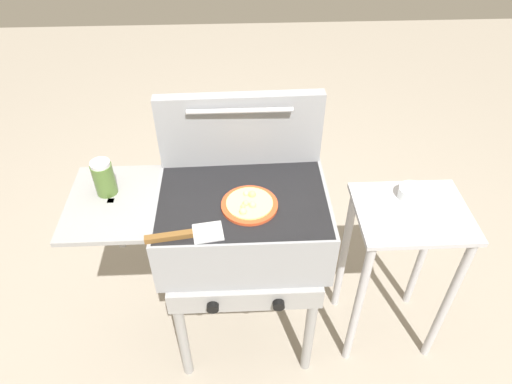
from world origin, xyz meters
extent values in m
plane|color=gray|center=(0.00, 0.00, 0.00)|extent=(8.00, 8.00, 0.00)
cube|color=gray|center=(0.00, 0.00, 0.78)|extent=(0.64, 0.48, 0.24)
cube|color=black|center=(0.00, 0.00, 0.90)|extent=(0.61, 0.46, 0.01)
cube|color=gray|center=(-0.48, 0.00, 0.89)|extent=(0.32, 0.41, 0.02)
cube|color=gray|center=(-0.48, 0.00, 0.78)|extent=(0.02, 0.02, 0.24)
cube|color=gray|center=(0.00, -0.25, 0.61)|extent=(0.58, 0.02, 0.10)
cylinder|color=black|center=(-0.12, -0.28, 0.61)|extent=(0.04, 0.02, 0.04)
cylinder|color=black|center=(0.12, -0.28, 0.61)|extent=(0.04, 0.02, 0.04)
cylinder|color=gray|center=(-0.27, -0.19, 0.33)|extent=(0.04, 0.04, 0.66)
cylinder|color=gray|center=(0.27, -0.19, 0.33)|extent=(0.04, 0.04, 0.66)
cylinder|color=gray|center=(-0.27, 0.19, 0.33)|extent=(0.04, 0.04, 0.66)
cylinder|color=gray|center=(0.27, 0.19, 0.33)|extent=(0.04, 0.04, 0.66)
cube|color=gray|center=(0.00, 0.21, 1.05)|extent=(0.63, 0.06, 0.30)
cylinder|color=#B7B7BC|center=(0.00, 0.17, 1.16)|extent=(0.38, 0.02, 0.02)
cylinder|color=#C64723|center=(0.02, -0.05, 0.91)|extent=(0.20, 0.20, 0.01)
cylinder|color=#EDD17A|center=(0.02, -0.05, 0.92)|extent=(0.17, 0.17, 0.01)
sphere|color=#F2B67C|center=(0.00, -0.10, 0.92)|extent=(0.03, 0.03, 0.03)
sphere|color=tan|center=(0.04, -0.01, 0.92)|extent=(0.03, 0.03, 0.03)
sphere|color=#DEA57B|center=(0.03, -0.07, 0.92)|extent=(0.03, 0.03, 0.03)
sphere|color=#F0A885|center=(0.01, -0.01, 0.92)|extent=(0.02, 0.02, 0.02)
sphere|color=#B8C76A|center=(0.00, -0.08, 0.92)|extent=(0.02, 0.02, 0.02)
sphere|color=#C7E774|center=(0.01, -0.06, 0.92)|extent=(0.02, 0.02, 0.02)
cylinder|color=#4C6B2D|center=(-0.50, 0.05, 0.96)|extent=(0.08, 0.08, 0.13)
cylinder|color=silver|center=(-0.50, 0.05, 1.03)|extent=(0.07, 0.07, 0.01)
cube|color=#B7BABF|center=(-0.12, -0.18, 0.90)|extent=(0.11, 0.10, 0.01)
cube|color=brown|center=(-0.25, -0.20, 0.91)|extent=(0.16, 0.05, 0.02)
cube|color=#B2B2B7|center=(0.66, 0.00, 0.79)|extent=(0.44, 0.36, 0.02)
cylinder|color=#B2B2B7|center=(0.47, -0.15, 0.39)|extent=(0.04, 0.04, 0.78)
cylinder|color=#B2B2B7|center=(0.85, -0.15, 0.39)|extent=(0.04, 0.04, 0.78)
cylinder|color=#B2B2B7|center=(0.47, 0.15, 0.39)|extent=(0.04, 0.04, 0.78)
cylinder|color=#B2B2B7|center=(0.85, 0.15, 0.39)|extent=(0.04, 0.04, 0.78)
cylinder|color=silver|center=(0.67, 0.08, 0.82)|extent=(0.11, 0.11, 0.04)
cylinder|color=maroon|center=(0.67, 0.08, 0.81)|extent=(0.09, 0.09, 0.02)
camera|label=1|loc=(-0.01, -1.26, 2.02)|focal=32.22mm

